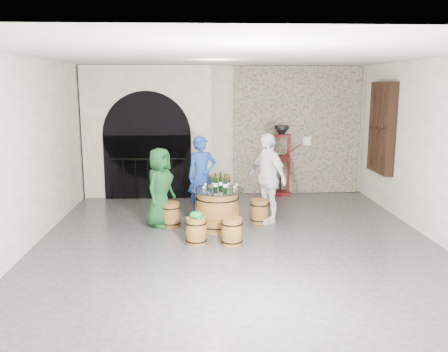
{
  "coord_description": "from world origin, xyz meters",
  "views": [
    {
      "loc": [
        -0.6,
        -7.89,
        2.72
      ],
      "look_at": [
        -0.18,
        0.82,
        1.05
      ],
      "focal_mm": 38.0,
      "sensor_mm": 36.0,
      "label": 1
    }
  ],
  "objects_px": {
    "barrel_stool_far": "(203,206)",
    "person_blue": "(202,176)",
    "barrel_stool_left": "(171,215)",
    "wine_bottle_center": "(225,184)",
    "wine_bottle_left": "(216,183)",
    "corking_press": "(281,155)",
    "barrel_stool_near_left": "(196,231)",
    "person_white": "(267,178)",
    "side_barrel": "(220,190)",
    "barrel_stool_near_right": "(232,232)",
    "person_green": "(160,187)",
    "wine_bottle_right": "(221,182)",
    "barrel_stool_right": "(259,211)",
    "barrel_table": "(218,210)"
  },
  "relations": [
    {
      "from": "person_white",
      "to": "wine_bottle_left",
      "type": "distance_m",
      "value": 1.16
    },
    {
      "from": "barrel_stool_near_left",
      "to": "barrel_stool_right",
      "type": "bearing_deg",
      "value": 44.79
    },
    {
      "from": "wine_bottle_center",
      "to": "wine_bottle_right",
      "type": "bearing_deg",
      "value": 111.98
    },
    {
      "from": "barrel_stool_left",
      "to": "corking_press",
      "type": "height_order",
      "value": "corking_press"
    },
    {
      "from": "barrel_stool_near_right",
      "to": "wine_bottle_right",
      "type": "distance_m",
      "value": 1.2
    },
    {
      "from": "person_green",
      "to": "wine_bottle_left",
      "type": "xyz_separation_m",
      "value": [
        1.07,
        -0.32,
        0.14
      ]
    },
    {
      "from": "barrel_stool_left",
      "to": "barrel_stool_far",
      "type": "xyz_separation_m",
      "value": [
        0.64,
        0.66,
        0.0
      ]
    },
    {
      "from": "barrel_stool_far",
      "to": "barrel_stool_near_right",
      "type": "height_order",
      "value": "same"
    },
    {
      "from": "barrel_stool_near_right",
      "to": "person_green",
      "type": "bearing_deg",
      "value": 137.69
    },
    {
      "from": "barrel_stool_far",
      "to": "corking_press",
      "type": "relative_size",
      "value": 0.27
    },
    {
      "from": "person_green",
      "to": "wine_bottle_center",
      "type": "xyz_separation_m",
      "value": [
        1.25,
        -0.42,
        0.14
      ]
    },
    {
      "from": "barrel_stool_far",
      "to": "person_blue",
      "type": "height_order",
      "value": "person_blue"
    },
    {
      "from": "barrel_stool_near_right",
      "to": "side_barrel",
      "type": "distance_m",
      "value": 2.89
    },
    {
      "from": "barrel_stool_left",
      "to": "side_barrel",
      "type": "relative_size",
      "value": 0.7
    },
    {
      "from": "barrel_stool_near_right",
      "to": "wine_bottle_center",
      "type": "distance_m",
      "value": 1.04
    },
    {
      "from": "barrel_table",
      "to": "wine_bottle_left",
      "type": "bearing_deg",
      "value": -138.86
    },
    {
      "from": "barrel_stool_right",
      "to": "person_green",
      "type": "distance_m",
      "value": 2.03
    },
    {
      "from": "barrel_stool_far",
      "to": "wine_bottle_center",
      "type": "xyz_separation_m",
      "value": [
        0.41,
        -1.03,
        0.68
      ]
    },
    {
      "from": "person_blue",
      "to": "person_green",
      "type": "bearing_deg",
      "value": -156.85
    },
    {
      "from": "barrel_stool_left",
      "to": "wine_bottle_right",
      "type": "distance_m",
      "value": 1.2
    },
    {
      "from": "barrel_stool_near_right",
      "to": "person_white",
      "type": "relative_size",
      "value": 0.27
    },
    {
      "from": "barrel_stool_left",
      "to": "wine_bottle_right",
      "type": "bearing_deg",
      "value": -10.21
    },
    {
      "from": "wine_bottle_center",
      "to": "barrel_stool_far",
      "type": "bearing_deg",
      "value": 111.63
    },
    {
      "from": "barrel_stool_near_left",
      "to": "person_blue",
      "type": "xyz_separation_m",
      "value": [
        0.11,
        1.84,
        0.61
      ]
    },
    {
      "from": "wine_bottle_left",
      "to": "wine_bottle_right",
      "type": "xyz_separation_m",
      "value": [
        0.1,
        0.1,
        0.0
      ]
    },
    {
      "from": "barrel_stool_right",
      "to": "person_white",
      "type": "bearing_deg",
      "value": 24.88
    },
    {
      "from": "barrel_table",
      "to": "wine_bottle_right",
      "type": "distance_m",
      "value": 0.53
    },
    {
      "from": "person_white",
      "to": "side_barrel",
      "type": "distance_m",
      "value": 1.84
    },
    {
      "from": "person_blue",
      "to": "wine_bottle_center",
      "type": "height_order",
      "value": "person_blue"
    },
    {
      "from": "barrel_stool_right",
      "to": "person_green",
      "type": "bearing_deg",
      "value": -176.96
    },
    {
      "from": "person_white",
      "to": "barrel_stool_left",
      "type": "bearing_deg",
      "value": -114.54
    },
    {
      "from": "person_green",
      "to": "barrel_stool_near_right",
      "type": "bearing_deg",
      "value": -104.64
    },
    {
      "from": "person_blue",
      "to": "barrel_stool_near_left",
      "type": "bearing_deg",
      "value": -110.81
    },
    {
      "from": "barrel_stool_far",
      "to": "person_blue",
      "type": "relative_size",
      "value": 0.28
    },
    {
      "from": "person_green",
      "to": "side_barrel",
      "type": "height_order",
      "value": "person_green"
    },
    {
      "from": "barrel_stool_near_right",
      "to": "barrel_stool_right",
      "type": "bearing_deg",
      "value": 64.1
    },
    {
      "from": "barrel_stool_far",
      "to": "person_blue",
      "type": "bearing_deg",
      "value": 106.58
    },
    {
      "from": "barrel_stool_left",
      "to": "barrel_stool_far",
      "type": "relative_size",
      "value": 1.0
    },
    {
      "from": "barrel_stool_near_left",
      "to": "wine_bottle_right",
      "type": "xyz_separation_m",
      "value": [
        0.46,
        0.91,
        0.68
      ]
    },
    {
      "from": "wine_bottle_left",
      "to": "corking_press",
      "type": "relative_size",
      "value": 0.19
    },
    {
      "from": "wine_bottle_center",
      "to": "person_green",
      "type": "bearing_deg",
      "value": 161.44
    },
    {
      "from": "barrel_stool_near_left",
      "to": "wine_bottle_left",
      "type": "distance_m",
      "value": 1.12
    },
    {
      "from": "barrel_stool_left",
      "to": "wine_bottle_center",
      "type": "xyz_separation_m",
      "value": [
        1.05,
        -0.37,
        0.68
      ]
    },
    {
      "from": "side_barrel",
      "to": "person_blue",
      "type": "bearing_deg",
      "value": -112.65
    },
    {
      "from": "barrel_stool_near_right",
      "to": "wine_bottle_left",
      "type": "relative_size",
      "value": 1.47
    },
    {
      "from": "barrel_stool_right",
      "to": "barrel_stool_near_right",
      "type": "relative_size",
      "value": 1.0
    },
    {
      "from": "barrel_stool_near_right",
      "to": "side_barrel",
      "type": "xyz_separation_m",
      "value": [
        -0.1,
        2.89,
        0.1
      ]
    },
    {
      "from": "barrel_stool_left",
      "to": "side_barrel",
      "type": "bearing_deg",
      "value": 59.43
    },
    {
      "from": "person_blue",
      "to": "side_barrel",
      "type": "distance_m",
      "value": 1.19
    },
    {
      "from": "person_white",
      "to": "corking_press",
      "type": "xyz_separation_m",
      "value": [
        0.67,
        2.36,
        0.12
      ]
    }
  ]
}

